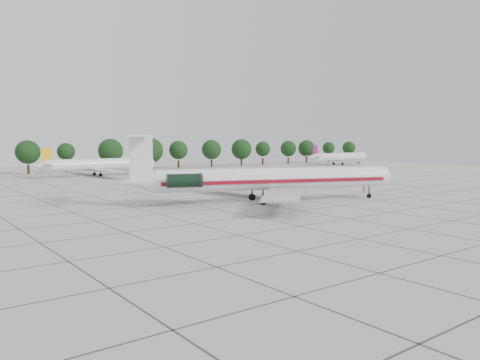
{
  "coord_description": "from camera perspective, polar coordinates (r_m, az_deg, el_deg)",
  "views": [
    {
      "loc": [
        -42.52,
        -51.2,
        9.03
      ],
      "look_at": [
        -2.64,
        1.38,
        3.5
      ],
      "focal_mm": 35.0,
      "sensor_mm": 36.0,
      "label": 1
    }
  ],
  "objects": [
    {
      "name": "bg_airliner_c",
      "position": [
        125.96,
        -16.67,
        1.81
      ],
      "size": [
        28.24,
        27.2,
        7.4
      ],
      "color": "silver",
      "rests_on": "ground"
    },
    {
      "name": "ground",
      "position": [
        67.16,
        2.51,
        -2.94
      ],
      "size": [
        260.0,
        260.0,
        0.0
      ],
      "primitive_type": "plane",
      "color": "#ABAAA3",
      "rests_on": "ground"
    },
    {
      "name": "bg_airliner_e",
      "position": [
        180.9,
        12.03,
        2.75
      ],
      "size": [
        28.24,
        27.2,
        7.4
      ],
      "color": "silver",
      "rests_on": "ground"
    },
    {
      "name": "main_airliner",
      "position": [
        68.7,
        2.62,
        0.14
      ],
      "size": [
        40.64,
        30.82,
        9.82
      ],
      "rotation": [
        0.0,
        0.0,
        -0.36
      ],
      "color": "silver",
      "rests_on": "ground"
    },
    {
      "name": "apron_joints",
      "position": [
        79.2,
        -4.44,
        -1.77
      ],
      "size": [
        170.0,
        170.0,
        0.02
      ],
      "primitive_type": "cube",
      "color": "#383838",
      "rests_on": "ground"
    },
    {
      "name": "tree_line",
      "position": [
        139.68,
        -24.45,
        3.11
      ],
      "size": [
        249.86,
        8.44,
        10.22
      ],
      "color": "#332114",
      "rests_on": "ground"
    },
    {
      "name": "ground_crew",
      "position": [
        83.88,
        14.85,
        -0.97
      ],
      "size": [
        0.72,
        0.62,
        1.68
      ],
      "primitive_type": "imported",
      "rotation": [
        0.0,
        0.0,
        3.58
      ],
      "color": "#BE550B",
      "rests_on": "ground"
    }
  ]
}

